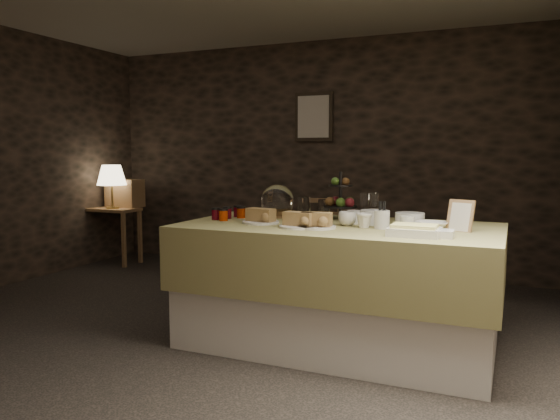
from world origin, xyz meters
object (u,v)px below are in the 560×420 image
at_px(wine_rack, 125,193).
at_px(fruit_stand, 341,201).
at_px(console_table, 112,219).
at_px(chair, 326,241).
at_px(buffet_table, 338,276).
at_px(table_lamp, 112,176).

relative_size(wine_rack, fruit_stand, 1.19).
distance_m(console_table, chair, 2.64).
relative_size(buffet_table, console_table, 3.17).
bearing_deg(wine_rack, console_table, -105.52).
bearing_deg(console_table, buffet_table, -26.07).
xyz_separation_m(console_table, wine_rack, (0.05, 0.18, 0.30)).
height_order(chair, fruit_stand, fruit_stand).
distance_m(table_lamp, wine_rack, 0.32).
relative_size(table_lamp, chair, 0.78).
bearing_deg(chair, console_table, 165.51).
relative_size(console_table, table_lamp, 1.30).
distance_m(buffet_table, wine_rack, 3.81).
bearing_deg(chair, wine_rack, 161.69).
xyz_separation_m(buffet_table, chair, (-0.77, 2.03, -0.11)).
xyz_separation_m(buffet_table, table_lamp, (-3.32, 1.60, 0.58)).
distance_m(console_table, table_lamp, 0.53).
bearing_deg(fruit_stand, buffet_table, -75.62).
bearing_deg(fruit_stand, table_lamp, 158.51).
relative_size(console_table, fruit_stand, 1.92).
xyz_separation_m(console_table, chair, (2.60, 0.38, -0.17)).
bearing_deg(chair, fruit_stand, -90.97).
bearing_deg(buffet_table, fruit_stand, 104.38).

